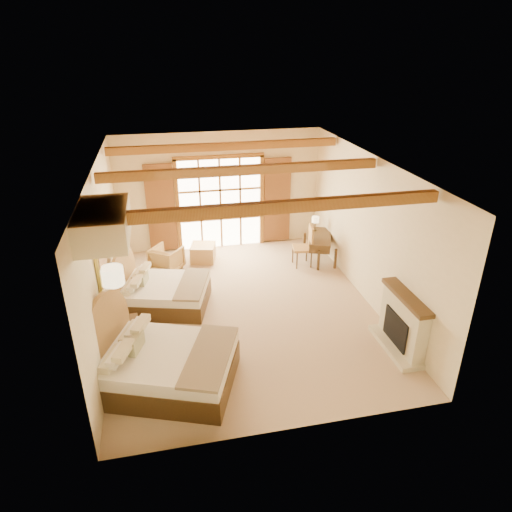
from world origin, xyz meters
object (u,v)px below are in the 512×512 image
object	(u,v)px
bed_near	(158,364)
armchair	(167,259)
desk	(319,247)
bed_far	(158,292)
nightstand	(127,333)

from	to	relation	value
bed_near	armchair	world-z (taller)	bed_near
desk	bed_far	bearing A→B (deg)	-140.01
bed_near	bed_far	size ratio (longest dim) A/B	1.24
nightstand	armchair	bearing A→B (deg)	71.70
nightstand	armchair	size ratio (longest dim) A/B	0.79
bed_near	armchair	distance (m)	4.32
bed_far	nightstand	xyz separation A→B (m)	(-0.62, -1.32, -0.09)
bed_near	bed_far	distance (m)	2.58
nightstand	desk	size ratio (longest dim) A/B	0.40
armchair	desk	xyz separation A→B (m)	(3.98, -0.20, 0.05)
desk	armchair	bearing A→B (deg)	-162.81
armchair	desk	distance (m)	3.99
bed_near	bed_far	xyz separation A→B (m)	(0.05, 2.58, -0.07)
bed_far	nightstand	world-z (taller)	bed_far
desk	bed_near	bearing A→B (deg)	-116.05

